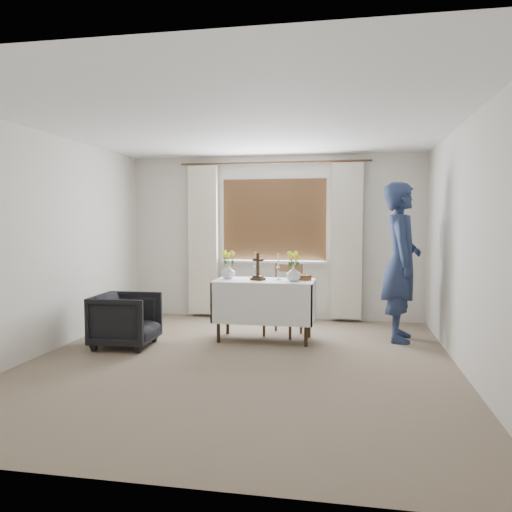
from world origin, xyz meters
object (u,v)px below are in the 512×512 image
Objects in this scene: flower_vase_left at (228,271)px; altar_table at (265,310)px; armchair at (126,320)px; person at (401,262)px; wooden_chair at (283,300)px; wooden_cross at (258,267)px; flower_vase_right at (293,274)px.

altar_table is at bearing -7.69° from flower_vase_left.
flower_vase_left is at bearing -59.62° from armchair.
armchair is 0.36× the size of person.
wooden_chair reaches higher than armchair.
wooden_cross reaches higher than armchair.
wooden_chair is at bearing 93.63° from person.
wooden_chair is 0.57m from flower_vase_right.
wooden_chair is 1.58m from person.
person is at bearing 10.44° from altar_table.
flower_vase_right is (0.45, -0.03, -0.07)m from wooden_cross.
wooden_cross is at bearing -110.75° from wooden_chair.
wooden_chair is (0.19, 0.32, 0.09)m from altar_table.
wooden_cross reaches higher than flower_vase_left.
wooden_chair is 2.75× the size of wooden_cross.
flower_vase_left reaches higher than armchair.
wooden_cross is 1.83× the size of flower_vase_left.
altar_table is 1.76× the size of armchair.
flower_vase_right reaches higher than altar_table.
wooden_chair is 0.47× the size of person.
armchair is 3.80× the size of flower_vase_left.
armchair is (-1.58, -0.63, -0.06)m from altar_table.
person reaches higher than wooden_chair.
wooden_chair is at bearing 74.36° from wooden_cross.
armchair is 3.72× the size of flower_vase_right.
flower_vase_right is at bearing -9.03° from altar_table.
wooden_chair is at bearing 59.65° from altar_table.
wooden_chair is at bearing 115.14° from flower_vase_right.
armchair is at bearing -147.36° from flower_vase_left.
altar_table is 0.60m from flower_vase_right.
wooden_chair is 0.82m from flower_vase_left.
wooden_chair reaches higher than altar_table.
flower_vase_right is (0.18, -0.38, 0.39)m from wooden_chair.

